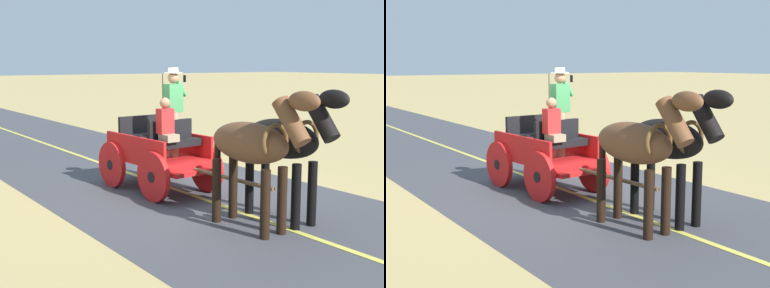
% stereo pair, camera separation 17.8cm
% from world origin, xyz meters
% --- Properties ---
extents(ground_plane, '(200.00, 200.00, 0.00)m').
position_xyz_m(ground_plane, '(0.00, 0.00, 0.00)').
color(ground_plane, tan).
extents(road_surface, '(5.36, 160.00, 0.01)m').
position_xyz_m(road_surface, '(0.00, 0.00, 0.00)').
color(road_surface, '#424247').
rests_on(road_surface, ground).
extents(road_centre_stripe, '(0.12, 160.00, 0.00)m').
position_xyz_m(road_centre_stripe, '(0.00, 0.00, 0.01)').
color(road_centre_stripe, '#DBCC4C').
rests_on(road_centre_stripe, road_surface).
extents(horse_drawn_carriage, '(1.53, 4.51, 2.50)m').
position_xyz_m(horse_drawn_carriage, '(0.25, -0.27, 0.82)').
color(horse_drawn_carriage, red).
rests_on(horse_drawn_carriage, ground).
extents(horse_near_side, '(0.57, 2.13, 2.21)m').
position_xyz_m(horse_near_side, '(-0.26, 2.74, 1.32)').
color(horse_near_side, black).
rests_on(horse_near_side, ground).
extents(horse_off_side, '(0.64, 2.13, 2.21)m').
position_xyz_m(horse_off_side, '(0.46, 2.78, 1.32)').
color(horse_off_side, brown).
rests_on(horse_off_side, ground).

